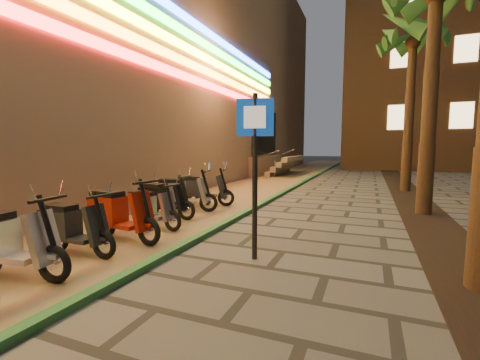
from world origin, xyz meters
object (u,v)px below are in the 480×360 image
at_px(scooter_6, 117,213).
at_px(scooter_9, 180,193).
at_px(scooter_5, 70,226).
at_px(scooter_10, 200,189).
at_px(pedestrian_sign, 255,154).
at_px(scooter_7, 149,208).
at_px(scooter_8, 161,199).
at_px(scooter_4, 5,241).

height_order(scooter_6, scooter_9, scooter_6).
bearing_deg(scooter_5, scooter_10, 91.91).
bearing_deg(pedestrian_sign, scooter_10, 118.07).
bearing_deg(scooter_7, scooter_6, -79.86).
xyz_separation_m(scooter_6, scooter_8, (-0.40, 1.98, -0.05)).
distance_m(scooter_4, scooter_5, 1.09).
height_order(scooter_8, scooter_9, scooter_9).
bearing_deg(scooter_8, scooter_5, -83.62).
bearing_deg(scooter_8, pedestrian_sign, -29.99).
xyz_separation_m(scooter_4, scooter_5, (-0.03, 1.08, -0.05)).
relative_size(scooter_6, scooter_10, 1.06).
xyz_separation_m(scooter_8, scooter_9, (0.03, 0.88, 0.03)).
height_order(pedestrian_sign, scooter_6, pedestrian_sign).
height_order(scooter_5, scooter_8, scooter_8).
distance_m(pedestrian_sign, scooter_9, 4.50).
bearing_deg(scooter_9, scooter_7, -94.32).
bearing_deg(pedestrian_sign, scooter_9, 127.41).
bearing_deg(scooter_4, scooter_6, 79.13).
bearing_deg(scooter_9, scooter_4, -101.55).
distance_m(scooter_7, scooter_10, 2.83).
xyz_separation_m(scooter_6, scooter_9, (-0.37, 2.86, -0.02)).
xyz_separation_m(scooter_5, scooter_7, (0.10, 1.98, -0.02)).
relative_size(pedestrian_sign, scooter_7, 1.78).
bearing_deg(scooter_9, scooter_8, -106.36).
distance_m(scooter_8, scooter_10, 1.87).
relative_size(scooter_4, scooter_8, 1.06).
relative_size(scooter_8, scooter_10, 0.96).
xyz_separation_m(scooter_7, scooter_10, (-0.23, 2.82, 0.06)).
bearing_deg(scooter_6, scooter_4, -85.75).
distance_m(scooter_6, scooter_8, 2.02).
xyz_separation_m(scooter_5, scooter_8, (-0.26, 2.93, 0.02)).
distance_m(scooter_6, scooter_7, 1.03).
relative_size(scooter_4, scooter_10, 1.02).
relative_size(scooter_9, scooter_10, 1.02).
bearing_deg(scooter_10, scooter_6, -101.06).
relative_size(scooter_5, scooter_10, 0.92).
relative_size(scooter_5, scooter_7, 1.04).
bearing_deg(scooter_7, scooter_5, -84.68).
relative_size(scooter_6, scooter_7, 1.19).
xyz_separation_m(scooter_9, scooter_10, (0.10, 0.99, -0.01)).
height_order(pedestrian_sign, scooter_10, pedestrian_sign).
height_order(pedestrian_sign, scooter_4, pedestrian_sign).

